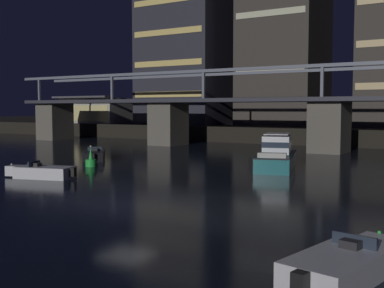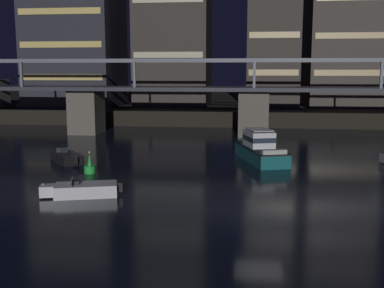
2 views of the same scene
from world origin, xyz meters
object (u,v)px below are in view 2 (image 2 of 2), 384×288
at_px(river_bridge, 253,103).
at_px(tower_west_low, 75,30).
at_px(cabin_cruiser_near_left, 260,149).
at_px(speedboat_mid_center, 83,190).
at_px(tower_east_tall, 344,20).
at_px(speedboat_near_right, 66,157).
at_px(tower_central, 273,19).
at_px(channel_buoy, 90,167).

height_order(river_bridge, tower_west_low, tower_west_low).
bearing_deg(cabin_cruiser_near_left, speedboat_mid_center, -130.01).
distance_m(tower_east_tall, speedboat_mid_center, 59.62).
xyz_separation_m(cabin_cruiser_near_left, speedboat_near_right, (-17.02, -2.90, -0.64)).
xyz_separation_m(river_bridge, tower_east_tall, (14.42, 21.65, 11.90)).
distance_m(river_bridge, speedboat_near_right, 25.44).
height_order(tower_west_low, cabin_cruiser_near_left, tower_west_low).
relative_size(river_bridge, cabin_cruiser_near_left, 9.73).
xyz_separation_m(tower_west_low, tower_central, (31.49, 2.48, 1.72)).
distance_m(river_bridge, tower_east_tall, 28.61).
height_order(cabin_cruiser_near_left, channel_buoy, cabin_cruiser_near_left).
height_order(tower_east_tall, channel_buoy, tower_east_tall).
bearing_deg(speedboat_near_right, speedboat_mid_center, -63.78).
distance_m(river_bridge, tower_central, 22.82).
distance_m(river_bridge, cabin_cruiser_near_left, 16.33).
bearing_deg(cabin_cruiser_near_left, river_bridge, 91.55).
bearing_deg(river_bridge, speedboat_near_right, -131.22).
height_order(tower_west_low, tower_central, tower_central).
relative_size(river_bridge, speedboat_mid_center, 17.57).
bearing_deg(speedboat_mid_center, tower_west_low, 110.32).
relative_size(speedboat_near_right, channel_buoy, 2.62).
relative_size(cabin_cruiser_near_left, channel_buoy, 5.31).
distance_m(tower_central, cabin_cruiser_near_left, 38.37).
bearing_deg(tower_west_low, speedboat_near_right, -71.59).
bearing_deg(tower_east_tall, channel_buoy, -121.44).
xyz_separation_m(tower_central, tower_east_tall, (11.37, 2.48, -0.09)).
bearing_deg(cabin_cruiser_near_left, tower_central, 85.74).
bearing_deg(tower_west_low, cabin_cruiser_near_left, -48.58).
bearing_deg(speedboat_near_right, tower_central, 62.73).
bearing_deg(speedboat_near_right, river_bridge, 48.78).
bearing_deg(river_bridge, cabin_cruiser_near_left, -88.45).
height_order(tower_west_low, channel_buoy, tower_west_low).
height_order(tower_central, cabin_cruiser_near_left, tower_central).
distance_m(tower_west_low, tower_east_tall, 43.18).
height_order(tower_central, speedboat_near_right, tower_central).
xyz_separation_m(tower_west_low, tower_east_tall, (42.87, 4.96, 1.62)).
relative_size(tower_central, speedboat_mid_center, 5.42).
distance_m(tower_central, channel_buoy, 47.91).
distance_m(tower_west_low, cabin_cruiser_near_left, 45.63).
relative_size(tower_west_low, tower_east_tall, 0.88).
xyz_separation_m(speedboat_mid_center, channel_buoy, (-1.80, 6.69, 0.06)).
xyz_separation_m(tower_west_low, speedboat_mid_center, (17.25, -46.58, -13.94)).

